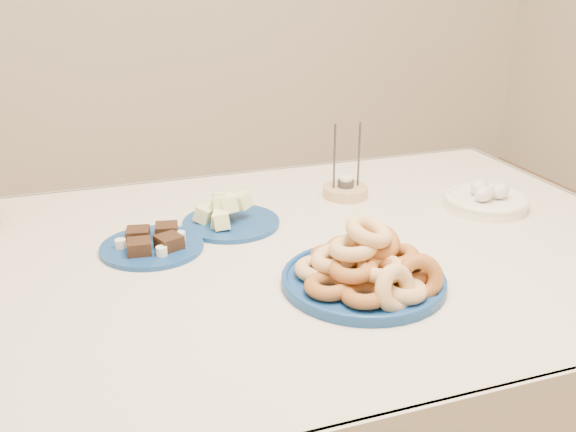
# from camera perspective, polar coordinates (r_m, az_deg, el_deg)

# --- Properties ---
(dining_table) EXTENTS (1.71, 1.11, 0.75)m
(dining_table) POSITION_cam_1_polar(r_m,az_deg,el_deg) (1.42, -0.67, -7.00)
(dining_table) COLOR brown
(dining_table) RESTS_ON ground
(donut_platter) EXTENTS (0.38, 0.38, 0.14)m
(donut_platter) POSITION_cam_1_polar(r_m,az_deg,el_deg) (1.22, 7.02, -4.75)
(donut_platter) COLOR navy
(donut_platter) RESTS_ON dining_table
(melon_plate) EXTENTS (0.30, 0.30, 0.08)m
(melon_plate) POSITION_cam_1_polar(r_m,az_deg,el_deg) (1.50, -5.40, -0.08)
(melon_plate) COLOR navy
(melon_plate) RESTS_ON dining_table
(brownie_plate) EXTENTS (0.26, 0.26, 0.04)m
(brownie_plate) POSITION_cam_1_polar(r_m,az_deg,el_deg) (1.41, -11.95, -2.45)
(brownie_plate) COLOR navy
(brownie_plate) RESTS_ON dining_table
(candle_holder) EXTENTS (0.12, 0.12, 0.20)m
(candle_holder) POSITION_cam_1_polar(r_m,az_deg,el_deg) (1.69, 5.14, 2.34)
(candle_holder) COLOR tan
(candle_holder) RESTS_ON dining_table
(egg_bowl) EXTENTS (0.26, 0.26, 0.07)m
(egg_bowl) POSITION_cam_1_polar(r_m,az_deg,el_deg) (1.67, 17.19, 1.38)
(egg_bowl) COLOR white
(egg_bowl) RESTS_ON dining_table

